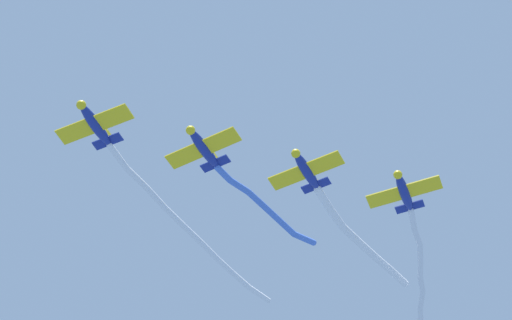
{
  "coord_description": "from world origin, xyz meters",
  "views": [
    {
      "loc": [
        3.0,
        46.05,
        6.79
      ],
      "look_at": [
        -20.12,
        1.45,
        69.44
      ],
      "focal_mm": 56.48,
      "sensor_mm": 36.0,
      "label": 1
    }
  ],
  "objects": [
    {
      "name": "smoke_trail_slot",
      "position": [
        -46.32,
        -7.85,
        69.76
      ],
      "size": [
        16.43,
        22.44,
        1.44
      ],
      "color": "white"
    },
    {
      "name": "airplane_left_wing",
      "position": [
        -14.74,
        0.52,
        69.33
      ],
      "size": [
        6.24,
        7.46,
        1.97
      ],
      "rotation": [
        0.0,
        0.0,
        0.6
      ],
      "color": "navy"
    },
    {
      "name": "smoke_trail_lead",
      "position": [
        -19.13,
        -11.48,
        70.3
      ],
      "size": [
        26.6,
        16.32,
        3.55
      ],
      "color": "white"
    },
    {
      "name": "airplane_lead",
      "position": [
        -4.21,
        -1.47,
        69.08
      ],
      "size": [
        6.39,
        7.24,
        1.97
      ],
      "rotation": [
        0.0,
        0.0,
        0.67
      ],
      "color": "navy"
    },
    {
      "name": "airplane_right_wing",
      "position": [
        -25.28,
        2.52,
        69.58
      ],
      "size": [
        6.27,
        7.42,
        1.97
      ],
      "rotation": [
        0.0,
        0.0,
        0.61
      ],
      "color": "navy"
    },
    {
      "name": "airplane_slot",
      "position": [
        -35.83,
        4.53,
        69.83
      ],
      "size": [
        6.5,
        7.07,
        1.97
      ],
      "rotation": [
        0.0,
        0.0,
        0.72
      ],
      "color": "navy"
    },
    {
      "name": "smoke_trail_left_wing",
      "position": [
        -24.16,
        -4.21,
        69.96
      ],
      "size": [
        15.15,
        6.35,
        1.89
      ],
      "color": "#4C75DB"
    },
    {
      "name": "smoke_trail_right_wing",
      "position": [
        -35.99,
        -4.04,
        70.31
      ],
      "size": [
        18.06,
        9.91,
        2.44
      ],
      "color": "white"
    }
  ]
}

